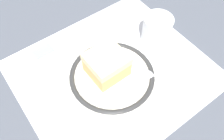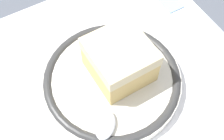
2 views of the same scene
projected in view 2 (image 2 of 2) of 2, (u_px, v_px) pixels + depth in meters
ground_plane at (125, 87)px, 0.42m from camera, size 2.40×2.40×0.00m
placemat at (125, 86)px, 0.42m from camera, size 0.42×0.37×0.00m
plate at (112, 80)px, 0.42m from camera, size 0.19×0.19×0.02m
cake_slice at (119, 60)px, 0.39m from camera, size 0.08×0.08×0.06m
spoon at (102, 139)px, 0.36m from camera, size 0.10×0.10×0.01m
sugar_packet at (169, 0)px, 0.51m from camera, size 0.05×0.03×0.01m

